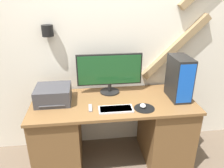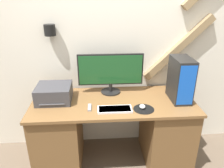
# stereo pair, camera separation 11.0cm
# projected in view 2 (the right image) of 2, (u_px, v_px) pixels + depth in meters

# --- Properties ---
(wall_back) EXTENTS (6.40, 0.17, 2.70)m
(wall_back) POSITION_uv_depth(u_px,v_px,m) (112.00, 41.00, 2.52)
(wall_back) COLOR silver
(wall_back) RESTS_ON ground_plane
(desk) EXTENTS (1.75, 0.73, 0.80)m
(desk) POSITION_uv_depth(u_px,v_px,m) (113.00, 131.00, 2.51)
(desk) COLOR brown
(desk) RESTS_ON ground_plane
(monitor) EXTENTS (0.74, 0.22, 0.46)m
(monitor) POSITION_uv_depth(u_px,v_px,m) (111.00, 71.00, 2.46)
(monitor) COLOR black
(monitor) RESTS_ON desk
(keyboard) EXTENTS (0.34, 0.15, 0.02)m
(keyboard) POSITION_uv_depth(u_px,v_px,m) (115.00, 109.00, 2.17)
(keyboard) COLOR silver
(keyboard) RESTS_ON desk
(mousepad) EXTENTS (0.21, 0.21, 0.00)m
(mousepad) POSITION_uv_depth(u_px,v_px,m) (144.00, 109.00, 2.19)
(mousepad) COLOR black
(mousepad) RESTS_ON desk
(mouse) EXTENTS (0.06, 0.07, 0.04)m
(mouse) POSITION_uv_depth(u_px,v_px,m) (142.00, 107.00, 2.19)
(mouse) COLOR silver
(mouse) RESTS_ON mousepad
(computer_tower) EXTENTS (0.19, 0.34, 0.47)m
(computer_tower) POSITION_uv_depth(u_px,v_px,m) (181.00, 80.00, 2.30)
(computer_tower) COLOR black
(computer_tower) RESTS_ON desk
(printer) EXTENTS (0.36, 0.34, 0.17)m
(printer) POSITION_uv_depth(u_px,v_px,m) (54.00, 93.00, 2.33)
(printer) COLOR #38383D
(printer) RESTS_ON desk
(remote_control) EXTENTS (0.03, 0.13, 0.02)m
(remote_control) POSITION_uv_depth(u_px,v_px,m) (90.00, 107.00, 2.21)
(remote_control) COLOR gray
(remote_control) RESTS_ON desk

